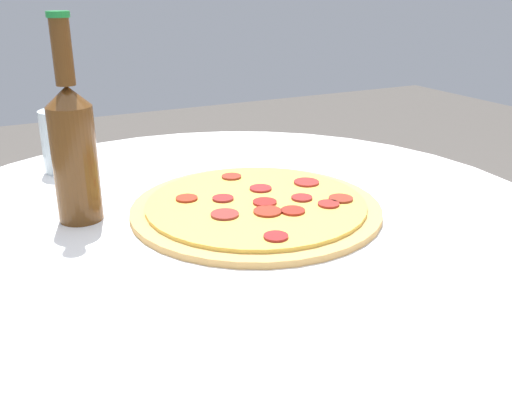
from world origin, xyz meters
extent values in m
cylinder|color=white|center=(0.00, 0.00, 0.71)|extent=(1.00, 1.00, 0.02)
cylinder|color=tan|center=(-0.01, -0.04, 0.72)|extent=(0.38, 0.38, 0.01)
cylinder|color=#E0BC4C|center=(-0.01, -0.04, 0.73)|extent=(0.33, 0.33, 0.01)
cylinder|color=maroon|center=(-0.04, 0.03, 0.74)|extent=(0.04, 0.04, 0.00)
cylinder|color=maroon|center=(0.05, 0.05, 0.74)|extent=(0.03, 0.03, 0.00)
cylinder|color=maroon|center=(-0.14, 0.00, 0.74)|extent=(0.03, 0.03, 0.00)
cylinder|color=maroon|center=(-0.06, -0.03, 0.74)|extent=(0.04, 0.04, 0.00)
cylinder|color=maroon|center=(-0.07, -0.06, 0.74)|extent=(0.04, 0.04, 0.00)
cylinder|color=maroon|center=(0.03, -0.15, 0.74)|extent=(0.04, 0.04, 0.00)
cylinder|color=maroon|center=(-0.03, -0.10, 0.74)|extent=(0.03, 0.03, 0.00)
cylinder|color=maroon|center=(0.02, 0.01, 0.74)|extent=(0.03, 0.03, 0.00)
cylinder|color=maroon|center=(-0.07, -0.12, 0.74)|extent=(0.03, 0.03, 0.00)
cylinder|color=maroon|center=(-0.06, -0.15, 0.74)|extent=(0.04, 0.04, 0.00)
cylinder|color=maroon|center=(0.03, -0.07, 0.74)|extent=(0.04, 0.04, 0.00)
cylinder|color=maroon|center=(0.11, -0.05, 0.74)|extent=(0.03, 0.03, 0.00)
cylinder|color=maroon|center=(-0.02, -0.04, 0.74)|extent=(0.04, 0.04, 0.00)
cylinder|color=#563314|center=(0.08, 0.21, 0.80)|extent=(0.06, 0.06, 0.17)
cone|color=#563314|center=(0.08, 0.21, 0.90)|extent=(0.06, 0.06, 0.03)
cylinder|color=#563314|center=(0.08, 0.21, 0.96)|extent=(0.03, 0.03, 0.09)
cylinder|color=#1E8438|center=(0.08, 0.21, 1.00)|extent=(0.03, 0.03, 0.01)
cylinder|color=silver|center=(0.33, 0.19, 0.77)|extent=(0.08, 0.08, 0.11)
camera|label=1|loc=(-0.72, 0.33, 1.04)|focal=40.00mm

